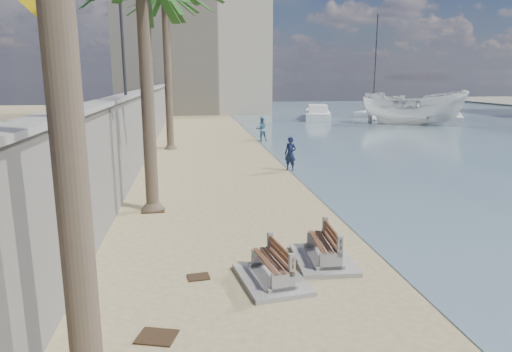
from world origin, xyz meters
TOP-DOWN VIEW (x-y plane):
  - ground_plane at (0.00, 0.00)m, footprint 140.00×140.00m
  - seawall at (-5.20, 20.00)m, footprint 0.45×70.00m
  - wall_cap at (-5.20, 20.00)m, footprint 0.80×70.00m
  - end_building at (-2.00, 52.00)m, footprint 18.00×12.00m
  - bench_near at (0.51, 2.67)m, footprint 1.43×2.01m
  - bench_far at (-0.90, 1.79)m, footprint 1.56×2.06m
  - pedestrian_sign at (-5.00, 1.50)m, footprint 0.78×0.07m
  - streetlight at (-5.10, 12.00)m, footprint 0.28×0.28m
  - person_a at (2.05, 13.46)m, footprint 0.80×0.77m
  - person_b at (2.28, 23.74)m, footprint 0.94×0.76m
  - boat_cruiser at (18.02, 33.12)m, footprint 4.92×4.88m
  - yacht_near at (22.96, 36.06)m, footprint 7.73×10.77m
  - yacht_far at (10.94, 40.44)m, footprint 4.55×9.08m
  - sailboat_west at (18.20, 43.04)m, footprint 6.13×6.46m
  - debris_b at (-3.21, -0.09)m, footprint 0.76×0.67m
  - debris_c at (-3.85, 7.56)m, footprint 0.78×0.64m
  - debris_d at (-2.46, 2.19)m, footprint 0.51×0.43m

SIDE VIEW (x-z plane):
  - ground_plane at x=0.00m, z-range 0.00..0.00m
  - debris_b at x=-3.21m, z-range 0.00..0.03m
  - debris_c at x=-3.85m, z-range 0.00..0.03m
  - debris_d at x=-2.46m, z-range 0.00..0.03m
  - bench_far at x=-0.90m, z-range -0.05..0.74m
  - sailboat_west at x=18.20m, z-range -5.29..5.98m
  - yacht_near at x=22.96m, z-range -0.40..1.10m
  - yacht_far at x=10.94m, z-range -0.40..1.10m
  - bench_near at x=0.51m, z-range -0.05..0.76m
  - person_b at x=2.28m, z-range 0.00..1.84m
  - person_a at x=2.05m, z-range 0.00..1.85m
  - boat_cruiser at x=18.02m, z-range -0.40..3.74m
  - seawall at x=-5.20m, z-range 0.00..3.50m
  - wall_cap at x=-5.20m, z-range 3.49..3.61m
  - pedestrian_sign at x=-5.00m, z-range 3.95..6.35m
  - streetlight at x=-5.10m, z-range 4.08..9.21m
  - end_building at x=-2.00m, z-range 0.00..14.00m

